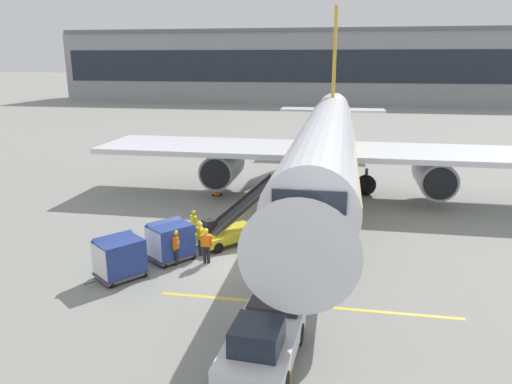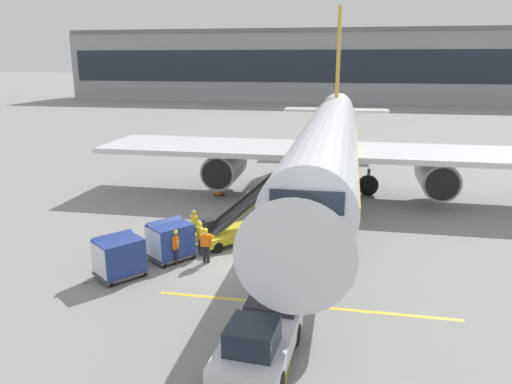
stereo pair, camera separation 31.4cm
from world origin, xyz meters
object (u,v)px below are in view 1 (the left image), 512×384
belt_loader (231,226)px  ground_crew_wingwalker (206,243)px  safety_cone_engine_keepout (217,190)px  ground_crew_by_loader (201,236)px  ground_crew_marshaller (194,224)px  parked_airplane (326,144)px  pushback_tug (262,341)px  baggage_cart_second (119,256)px  ground_crew_by_carts (176,245)px  baggage_cart_lead (170,240)px

belt_loader → ground_crew_wingwalker: belt_loader is taller
belt_loader → safety_cone_engine_keepout: bearing=109.1°
ground_crew_by_loader → ground_crew_marshaller: size_ratio=1.00×
parked_airplane → ground_crew_wingwalker: bearing=-111.4°
pushback_tug → parked_airplane: bearing=87.0°
baggage_cart_second → ground_crew_marshaller: 5.24m
baggage_cart_second → ground_crew_by_loader: bearing=47.6°
pushback_tug → ground_crew_by_carts: pushback_tug is taller
ground_crew_by_carts → safety_cone_engine_keepout: 12.33m
ground_crew_by_loader → pushback_tug: bearing=-61.8°
belt_loader → safety_cone_engine_keepout: size_ratio=6.67×
belt_loader → ground_crew_marshaller: belt_loader is taller
ground_crew_by_loader → safety_cone_engine_keepout: bearing=100.4°
parked_airplane → safety_cone_engine_keepout: 8.37m
parked_airplane → baggage_cart_second: parked_airplane is taller
baggage_cart_lead → ground_crew_by_carts: 0.79m
ground_crew_by_loader → ground_crew_by_carts: bearing=-120.6°
baggage_cart_lead → pushback_tug: bearing=-52.6°
ground_crew_marshaller → ground_crew_wingwalker: bearing=-61.7°
ground_crew_by_loader → ground_crew_by_carts: 1.56m
ground_crew_by_carts → baggage_cart_second: bearing=-139.2°
pushback_tug → ground_crew_marshaller: bearing=118.0°
ground_crew_by_loader → ground_crew_by_carts: (-0.79, -1.34, 0.00)m
parked_airplane → belt_loader: size_ratio=8.73×
pushback_tug → ground_crew_by_carts: 8.78m
belt_loader → ground_crew_by_carts: bearing=-119.4°
baggage_cart_lead → ground_crew_by_carts: bearing=-48.5°
ground_crew_marshaller → ground_crew_by_carts: bearing=-88.4°
pushback_tug → ground_crew_by_carts: bearing=127.0°
ground_crew_wingwalker → ground_crew_by_loader: bearing=121.8°
parked_airplane → baggage_cart_lead: (-6.88, -12.70, -2.77)m
parked_airplane → ground_crew_marshaller: 12.38m
pushback_tug → ground_crew_marshaller: pushback_tug is taller
ground_crew_by_loader → ground_crew_by_carts: size_ratio=1.00×
belt_loader → baggage_cart_lead: (-2.40, -2.75, 0.11)m
baggage_cart_second → ground_crew_by_loader: baggage_cart_second is taller
pushback_tug → ground_crew_by_carts: (-5.28, 7.01, 0.17)m
baggage_cart_lead → pushback_tug: 9.57m
ground_crew_by_loader → safety_cone_engine_keepout: ground_crew_by_loader is taller
ground_crew_by_loader → ground_crew_wingwalker: (0.54, -0.87, 0.00)m
baggage_cart_lead → parked_airplane: bearing=61.6°
belt_loader → baggage_cart_lead: size_ratio=1.82×
ground_crew_by_carts → ground_crew_wingwalker: bearing=19.3°
ground_crew_by_loader → parked_airplane: bearing=65.1°
belt_loader → pushback_tug: size_ratio=1.06×
parked_airplane → pushback_tug: (-1.07, -20.31, -2.95)m
ground_crew_by_loader → baggage_cart_second: bearing=-132.4°
ground_crew_marshaller → safety_cone_engine_keepout: ground_crew_marshaller is taller
belt_loader → ground_crew_by_loader: 2.28m
baggage_cart_lead → ground_crew_marshaller: 2.54m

